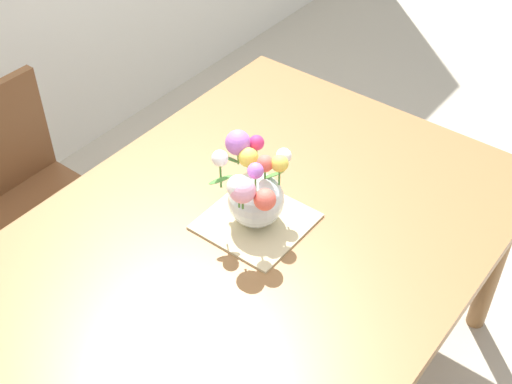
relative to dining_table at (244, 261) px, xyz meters
name	(u,v)px	position (x,y,z in m)	size (l,w,h in m)	color
dining_table	(244,261)	(0.00, 0.00, 0.00)	(1.74, 1.20, 0.75)	olive
chair_far	(26,190)	(-0.10, 0.94, -0.16)	(0.42, 0.42, 0.90)	brown
placemat	(256,221)	(0.09, 0.03, 0.08)	(0.29, 0.29, 0.01)	#CCB789
flower_vase	(254,190)	(0.08, 0.03, 0.21)	(0.25, 0.25, 0.27)	silver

